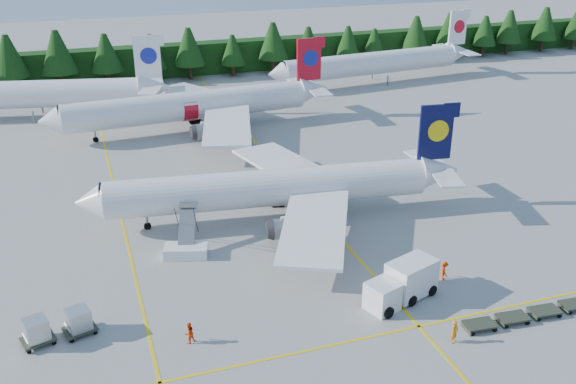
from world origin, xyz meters
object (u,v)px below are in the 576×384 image
object	(u,v)px
airliner_red	(183,107)
service_truck	(401,283)
airstairs	(186,247)
airliner_navy	(262,189)

from	to	relation	value
airliner_red	service_truck	world-z (taller)	airliner_red
airliner_red	airstairs	size ratio (longest dim) A/B	6.89
airstairs	service_truck	bearing A→B (deg)	-24.20
airliner_red	service_truck	size ratio (longest dim) A/B	5.93
airliner_navy	airstairs	xyz separation A→B (m)	(-8.95, -4.90, -2.61)
service_truck	airliner_red	bearing A→B (deg)	80.59
airliner_red	airstairs	world-z (taller)	airliner_red
airliner_navy	airliner_red	size ratio (longest dim) A/B	0.93
airliner_navy	service_truck	bearing A→B (deg)	-63.24
airliner_navy	airliner_red	bearing A→B (deg)	101.80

